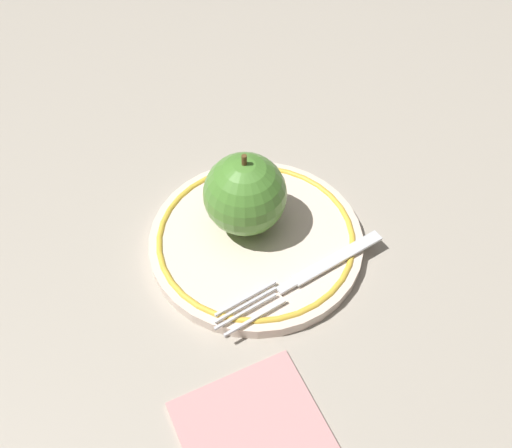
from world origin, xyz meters
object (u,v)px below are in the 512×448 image
(apple_red_whole, at_px, (242,194))
(napkin_folded, at_px, (260,444))
(plate, at_px, (256,242))
(fork, at_px, (307,275))

(apple_red_whole, xyz_separation_m, napkin_folded, (-0.01, 0.22, -0.05))
(apple_red_whole, bearing_deg, plate, 123.48)
(plate, distance_m, apple_red_whole, 0.05)
(apple_red_whole, relative_size, fork, 0.55)
(plate, bearing_deg, fork, 135.02)
(plate, height_order, apple_red_whole, apple_red_whole)
(apple_red_whole, height_order, napkin_folded, apple_red_whole)
(apple_red_whole, xyz_separation_m, fork, (-0.06, 0.07, -0.04))
(fork, bearing_deg, plate, -77.30)
(apple_red_whole, bearing_deg, fork, 131.98)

